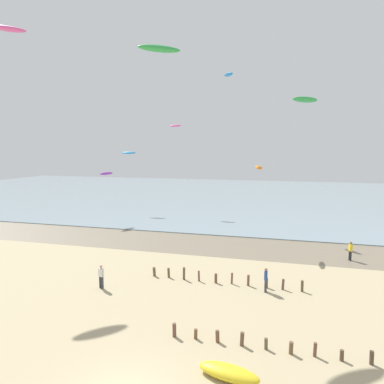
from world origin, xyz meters
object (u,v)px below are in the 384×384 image
Objects in this scene: person_nearest_camera at (266,279)px; person_by_waterline at (350,250)px; grounded_kite at (229,373)px; kite_aloft_4 at (229,75)px; kite_aloft_2 at (159,49)px; kite_aloft_6 at (129,153)px; person_mid_beach at (101,276)px; kite_aloft_3 at (175,126)px; kite_aloft_1 at (259,167)px; kite_aloft_8 at (8,29)px; kite_aloft_5 at (305,100)px; kite_aloft_7 at (106,174)px.

person_by_waterline is (6.93, 8.85, 0.00)m from person_nearest_camera.
grounded_kite is 37.69m from kite_aloft_4.
kite_aloft_2 is (-6.93, 10.72, 16.79)m from grounded_kite.
kite_aloft_6 is (-22.67, 26.66, 8.35)m from person_nearest_camera.
person_nearest_camera is 11.60m from person_mid_beach.
kite_aloft_2 reaches higher than kite_aloft_3.
person_nearest_camera is 29.67m from kite_aloft_4.
kite_aloft_1 is 0.68× the size of kite_aloft_8.
kite_aloft_3 is at bearing -109.08° from kite_aloft_2.
kite_aloft_5 is (18.51, -15.51, 1.29)m from kite_aloft_3.
kite_aloft_3 is 0.86× the size of kite_aloft_6.
kite_aloft_4 is at bearing 78.45° from person_mid_beach.
kite_aloft_1 reaches higher than person_nearest_camera.
kite_aloft_7 is at bearing 162.37° from person_by_waterline.
kite_aloft_6 is 1.13× the size of kite_aloft_7.
person_nearest_camera is 0.84× the size of kite_aloft_1.
kite_aloft_7 is at bearing 140.58° from person_nearest_camera.
person_nearest_camera is at bearing -142.70° from kite_aloft_5.
kite_aloft_8 reaches higher than kite_aloft_1.
kite_aloft_3 reaches higher than person_mid_beach.
person_mid_beach is at bearing -148.47° from person_by_waterline.
kite_aloft_1 is 0.86× the size of kite_aloft_6.
kite_aloft_8 reaches higher than kite_aloft_7.
person_by_waterline is 26.45m from kite_aloft_4.
kite_aloft_7 is (-15.63, -4.28, -12.83)m from kite_aloft_4.
grounded_kite is 1.33× the size of kite_aloft_7.
kite_aloft_2 is at bearing -45.99° from grounded_kite.
kite_aloft_8 is (-1.21, -14.61, 13.89)m from kite_aloft_7.
person_nearest_camera is 0.72× the size of kite_aloft_6.
kite_aloft_1 is at bearing -47.75° from kite_aloft_3.
kite_aloft_5 is (2.82, 13.43, 13.84)m from person_nearest_camera.
kite_aloft_1 is at bearing 97.12° from person_nearest_camera.
person_nearest_camera and person_mid_beach have the same top height.
grounded_kite is at bearing -65.91° from kite_aloft_3.
grounded_kite is at bearing -74.04° from kite_aloft_8.
kite_aloft_8 is at bearing -77.97° from kite_aloft_4.
kite_aloft_2 is at bearing -62.11° from kite_aloft_6.
kite_aloft_5 is (3.90, 23.15, 14.48)m from grounded_kite.
kite_aloft_2 is 21.51m from kite_aloft_4.
kite_aloft_4 is at bearing 129.54° from kite_aloft_7.
kite_aloft_5 is (4.22, 2.22, 6.70)m from kite_aloft_1.
person_mid_beach is at bearing -47.82° from kite_aloft_4.
person_mid_beach reaches higher than grounded_kite.
grounded_kite is 1.37× the size of kite_aloft_3.
kite_aloft_4 is 19.74m from kite_aloft_6.
kite_aloft_7 reaches higher than person_nearest_camera.
kite_aloft_8 reaches higher than person_mid_beach.
kite_aloft_5 is at bearing 103.69° from kite_aloft_7.
kite_aloft_8 reaches higher than kite_aloft_2.
grounded_kite is 0.88× the size of kite_aloft_5.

